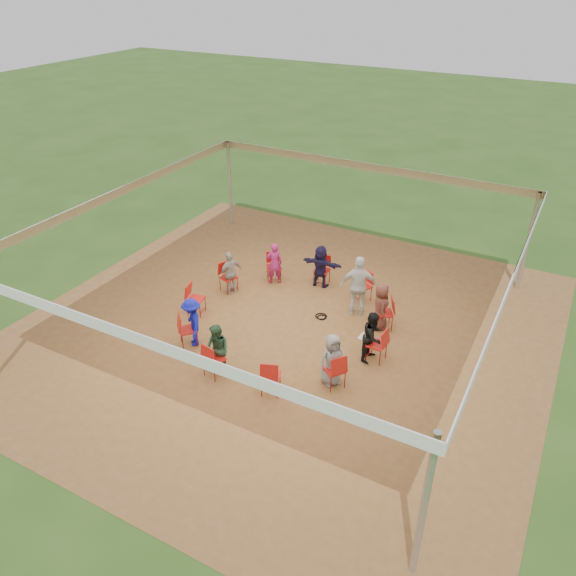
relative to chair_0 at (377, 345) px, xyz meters
The scene contains 25 objects.
ground 2.59m from the chair_0, behind, with size 80.00×80.00×0.00m, color #294B17.
dirt_patch 2.59m from the chair_0, behind, with size 13.00×13.00×0.00m, color brown.
tent 3.19m from the chair_0, behind, with size 10.33×10.33×3.00m.
chair_0 is the anchor object (origin of this frame).
chair_1 1.44m from the chair_0, 102.51° to the left, with size 0.42×0.44×0.90m, color red, non-canonical shape.
chair_2 2.76m from the chair_0, 118.87° to the left, with size 0.42×0.44×0.90m, color red, non-canonical shape.
chair_3 3.85m from the chair_0, 135.24° to the left, with size 0.42×0.44×0.90m, color red, non-canonical shape.
chair_4 4.64m from the chair_0, 151.60° to the left, with size 0.42×0.44×0.90m, color red, non-canonical shape.
chair_5 5.04m from the chair_0, 167.96° to the left, with size 0.42×0.44×0.90m, color red, non-canonical shape.
chair_6 5.04m from the chair_0, behind, with size 0.42×0.44×0.90m, color red, non-canonical shape.
chair_7 4.64m from the chair_0, 159.31° to the right, with size 0.42×0.44×0.90m, color red, non-canonical shape.
chair_8 3.85m from the chair_0, 142.95° to the right, with size 0.42×0.44×0.90m, color red, non-canonical shape.
chair_9 2.76m from the chair_0, 126.58° to the right, with size 0.42×0.44×0.90m, color red, non-canonical shape.
chair_10 1.44m from the chair_0, 110.22° to the right, with size 0.42×0.44×0.90m, color red, non-canonical shape.
person_seated_0 0.24m from the chair_0, behind, with size 0.63×0.36×1.29m, color black.
person_seated_1 1.42m from the chair_0, 107.20° to the left, with size 0.63×0.35×1.29m, color #5B2C23.
person_seated_2 3.77m from the chair_0, 136.43° to the left, with size 1.20×0.45×1.29m, color #1B1638.
person_seated_3 4.53m from the chair_0, 152.23° to the left, with size 0.47×0.31×1.29m, color #971D5C.
person_seated_4 4.93m from the chair_0, 168.16° to the left, with size 0.76×0.39×1.29m, color #A7A093.
person_seated_5 4.53m from the chair_0, 159.94° to the right, with size 0.84×0.41×1.29m, color #10159F.
person_seated_6 3.77m from the chair_0, 144.14° to the right, with size 0.63×0.36×1.29m, color #2A4E35.
person_seated_7 1.42m from the chair_0, 114.91° to the right, with size 0.63×0.35×1.29m, color gray.
standing_person 2.11m from the chair_0, 124.74° to the left, with size 1.01×0.52×1.72m, color silver.
cable_coil 2.27m from the chair_0, 151.44° to the left, with size 0.35×0.35×0.03m.
laptop 0.33m from the chair_0, behind, with size 0.27×0.33×0.22m.
Camera 1 is at (5.83, -10.70, 8.39)m, focal length 35.00 mm.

